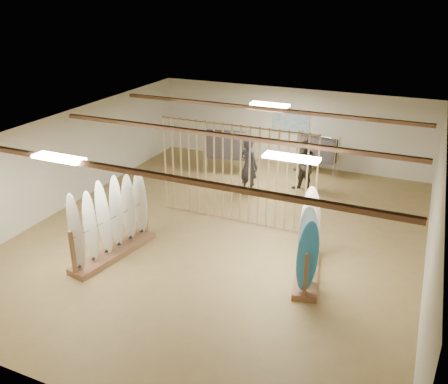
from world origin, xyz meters
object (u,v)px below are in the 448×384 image
at_px(shopper_b, 304,163).
at_px(clothing_rack_b, 318,149).
at_px(rack_right, 308,252).
at_px(clothing_rack_a, 227,145).
at_px(rack_left, 112,231).
at_px(shopper_a, 249,162).

bearing_deg(shopper_b, clothing_rack_b, 116.65).
height_order(rack_right, shopper_b, shopper_b).
xyz_separation_m(clothing_rack_a, clothing_rack_b, (2.90, 1.17, -0.13)).
xyz_separation_m(rack_left, clothing_rack_b, (3.25, 7.32, 0.27)).
bearing_deg(shopper_a, clothing_rack_a, -23.70).
bearing_deg(clothing_rack_a, rack_right, -61.17).
relative_size(clothing_rack_b, shopper_a, 0.71).
xyz_separation_m(rack_right, shopper_a, (-2.94, 3.94, 0.38)).
xyz_separation_m(rack_right, clothing_rack_a, (-4.21, 5.16, 0.43)).
distance_m(rack_right, clothing_rack_b, 6.47).
xyz_separation_m(clothing_rack_b, shopper_b, (-0.04, -1.66, 0.05)).
xyz_separation_m(clothing_rack_a, shopper_b, (2.85, -0.48, -0.07)).
distance_m(clothing_rack_a, clothing_rack_b, 3.13).
bearing_deg(rack_right, clothing_rack_b, 90.21).
distance_m(rack_left, clothing_rack_b, 8.02).
height_order(rack_left, clothing_rack_a, rack_left).
bearing_deg(clothing_rack_b, rack_right, -69.16).
distance_m(clothing_rack_b, shopper_b, 1.66).
relative_size(rack_right, shopper_b, 1.03).
relative_size(clothing_rack_b, shopper_b, 0.73).
distance_m(clothing_rack_b, shopper_a, 2.89).
distance_m(rack_left, clothing_rack_a, 6.17).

